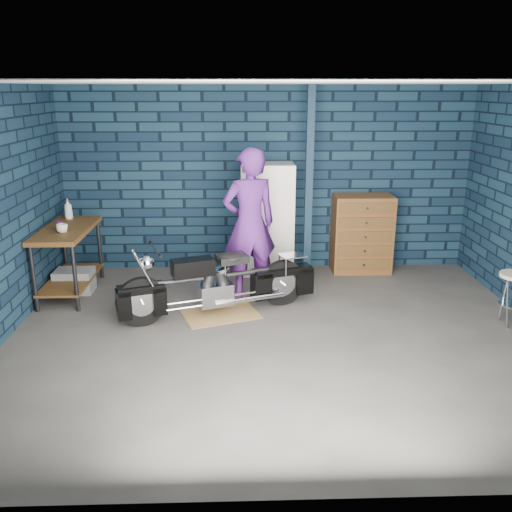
{
  "coord_description": "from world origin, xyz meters",
  "views": [
    {
      "loc": [
        -0.43,
        -5.48,
        2.66
      ],
      "look_at": [
        -0.24,
        0.3,
        0.85
      ],
      "focal_mm": 38.0,
      "sensor_mm": 36.0,
      "label": 1
    }
  ],
  "objects_px": {
    "person": "(249,224)",
    "storage_bin": "(75,281)",
    "workbench": "(69,261)",
    "tool_chest": "(362,234)",
    "locker": "(267,219)",
    "motorcycle": "(219,278)",
    "shop_stool": "(512,299)"
  },
  "relations": [
    {
      "from": "person",
      "to": "storage_bin",
      "type": "bearing_deg",
      "value": -22.39
    },
    {
      "from": "workbench",
      "to": "person",
      "type": "distance_m",
      "value": 2.45
    },
    {
      "from": "person",
      "to": "tool_chest",
      "type": "xyz_separation_m",
      "value": [
        1.69,
        0.94,
        -0.4
      ]
    },
    {
      "from": "storage_bin",
      "to": "locker",
      "type": "bearing_deg",
      "value": 15.65
    },
    {
      "from": "motorcycle",
      "to": "person",
      "type": "distance_m",
      "value": 0.89
    },
    {
      "from": "workbench",
      "to": "locker",
      "type": "xyz_separation_m",
      "value": [
        2.67,
        0.8,
        0.36
      ]
    },
    {
      "from": "storage_bin",
      "to": "shop_stool",
      "type": "distance_m",
      "value": 5.53
    },
    {
      "from": "motorcycle",
      "to": "tool_chest",
      "type": "relative_size",
      "value": 1.82
    },
    {
      "from": "motorcycle",
      "to": "storage_bin",
      "type": "height_order",
      "value": "motorcycle"
    },
    {
      "from": "motorcycle",
      "to": "workbench",
      "type": "bearing_deg",
      "value": 140.14
    },
    {
      "from": "storage_bin",
      "to": "locker",
      "type": "xyz_separation_m",
      "value": [
        2.65,
        0.74,
        0.66
      ]
    },
    {
      "from": "person",
      "to": "storage_bin",
      "type": "xyz_separation_m",
      "value": [
        -2.37,
        0.2,
        -0.82
      ]
    },
    {
      "from": "storage_bin",
      "to": "tool_chest",
      "type": "height_order",
      "value": "tool_chest"
    },
    {
      "from": "motorcycle",
      "to": "storage_bin",
      "type": "relative_size",
      "value": 4.22
    },
    {
      "from": "storage_bin",
      "to": "locker",
      "type": "distance_m",
      "value": 2.83
    },
    {
      "from": "motorcycle",
      "to": "storage_bin",
      "type": "distance_m",
      "value": 2.17
    },
    {
      "from": "workbench",
      "to": "tool_chest",
      "type": "height_order",
      "value": "tool_chest"
    },
    {
      "from": "motorcycle",
      "to": "storage_bin",
      "type": "xyz_separation_m",
      "value": [
        -1.99,
        0.82,
        -0.31
      ]
    },
    {
      "from": "storage_bin",
      "to": "shop_stool",
      "type": "bearing_deg",
      "value": -13.0
    },
    {
      "from": "locker",
      "to": "shop_stool",
      "type": "bearing_deg",
      "value": -35.96
    },
    {
      "from": "person",
      "to": "workbench",
      "type": "bearing_deg",
      "value": -20.95
    },
    {
      "from": "workbench",
      "to": "motorcycle",
      "type": "relative_size",
      "value": 0.67
    },
    {
      "from": "motorcycle",
      "to": "person",
      "type": "xyz_separation_m",
      "value": [
        0.38,
        0.62,
        0.51
      ]
    },
    {
      "from": "storage_bin",
      "to": "tool_chest",
      "type": "relative_size",
      "value": 0.43
    },
    {
      "from": "person",
      "to": "shop_stool",
      "type": "xyz_separation_m",
      "value": [
        3.01,
        -1.05,
        -0.66
      ]
    },
    {
      "from": "storage_bin",
      "to": "shop_stool",
      "type": "height_order",
      "value": "shop_stool"
    },
    {
      "from": "locker",
      "to": "shop_stool",
      "type": "relative_size",
      "value": 2.59
    },
    {
      "from": "motorcycle",
      "to": "person",
      "type": "relative_size",
      "value": 1.07
    },
    {
      "from": "person",
      "to": "locker",
      "type": "bearing_deg",
      "value": -124.09
    },
    {
      "from": "person",
      "to": "storage_bin",
      "type": "relative_size",
      "value": 3.93
    },
    {
      "from": "tool_chest",
      "to": "workbench",
      "type": "bearing_deg",
      "value": -168.9
    },
    {
      "from": "storage_bin",
      "to": "shop_stool",
      "type": "xyz_separation_m",
      "value": [
        5.39,
        -1.24,
        0.16
      ]
    }
  ]
}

